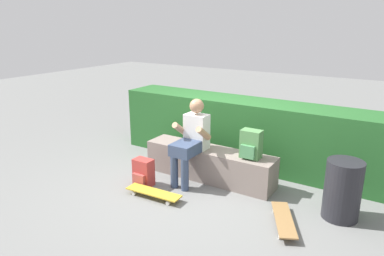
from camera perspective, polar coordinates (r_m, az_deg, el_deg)
name	(u,v)px	position (r m, az deg, el deg)	size (l,w,h in m)	color
ground_plane	(199,186)	(5.25, 1.05, -9.22)	(24.00, 24.00, 0.00)	slate
bench_main	(209,164)	(5.40, 2.77, -5.73)	(2.02, 0.45, 0.48)	gray
person_skater	(191,138)	(5.16, -0.11, -1.66)	(0.49, 0.62, 1.23)	white
skateboard_near_person	(153,193)	(4.92, -6.18, -10.24)	(0.81, 0.24, 0.09)	gold
skateboard_beside_bench	(284,219)	(4.43, 14.47, -13.99)	(0.53, 0.81, 0.09)	olive
backpack_on_bench	(251,145)	(4.97, 9.40, -2.65)	(0.28, 0.23, 0.40)	#51894C
backpack_on_ground	(143,173)	(5.24, -7.82, -7.12)	(0.28, 0.23, 0.40)	#B23833
hedge_row	(248,132)	(5.96, 8.91, -0.67)	(4.53, 0.72, 1.07)	#255E27
trash_bin	(343,190)	(4.67, 22.96, -9.11)	(0.43, 0.43, 0.74)	#232328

